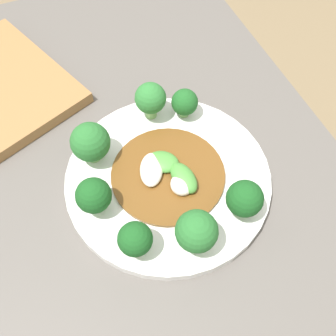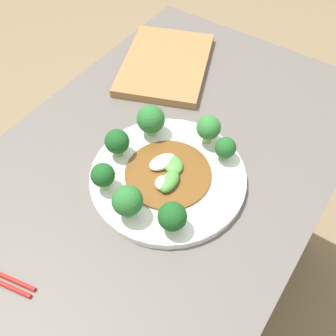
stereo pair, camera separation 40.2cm
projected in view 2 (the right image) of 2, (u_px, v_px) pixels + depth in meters
The scene contains 12 objects.
ground_plane at pixel (160, 300), 1.40m from camera, with size 8.00×8.00×0.00m, color #7F6B4C.
table at pixel (158, 252), 1.10m from camera, with size 1.04×0.64×0.77m.
plate at pixel (168, 177), 0.77m from camera, with size 0.30×0.30×0.02m.
broccoli_northwest at pixel (103, 175), 0.71m from camera, with size 0.05×0.05×0.06m.
broccoli_southeast at pixel (225, 148), 0.76m from camera, with size 0.04×0.04×0.05m.
broccoli_west at pixel (127, 201), 0.67m from camera, with size 0.06×0.06×0.07m.
broccoli_east at pixel (209, 128), 0.78m from camera, with size 0.05×0.05×0.07m.
broccoli_southwest at pixel (172, 217), 0.66m from camera, with size 0.05×0.05×0.06m.
broccoli_north at pixel (117, 142), 0.76m from camera, with size 0.05×0.05×0.06m.
broccoli_northeast at pixel (151, 120), 0.80m from camera, with size 0.06×0.06×0.07m.
stirfry_center at pixel (168, 173), 0.75m from camera, with size 0.17×0.17×0.02m.
cutting_board at pixel (166, 64), 0.98m from camera, with size 0.33×0.29×0.02m.
Camera 2 is at (-0.39, -0.30, 1.39)m, focal length 42.00 mm.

